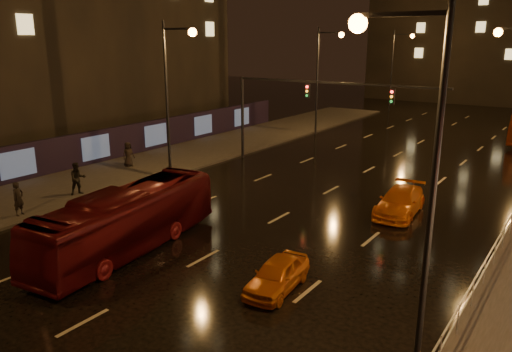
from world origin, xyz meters
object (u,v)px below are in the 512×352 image
Objects in this scene: taxi_near at (277,275)px; pedestrian_b at (78,179)px; bus_red at (127,220)px; pedestrian_c at (128,154)px; pedestrian_a at (18,199)px; taxi_far at (400,202)px.

taxi_near is 1.82× the size of pedestrian_b.
bus_red is 5.65× the size of pedestrian_c.
pedestrian_a is 10.70m from pedestrian_c.
pedestrian_b reaches higher than pedestrian_a.
bus_red is 14.77m from pedestrian_c.
taxi_far is (8.12, 11.29, -0.70)m from bus_red.
pedestrian_a reaches higher than pedestrian_c.
pedestrian_a is (-15.90, -11.68, 0.35)m from taxi_far.
pedestrian_a is at bearing -148.76° from taxi_far.
pedestrian_a is at bearing 175.55° from bus_red.
pedestrian_b is (-15.53, 2.91, 0.51)m from taxi_near.
pedestrian_c is (-19.17, -1.49, 0.35)m from taxi_far.
taxi_far is 18.16m from pedestrian_b.
bus_red is at bearing -100.06° from pedestrian_a.
bus_red is at bearing -120.36° from pedestrian_c.
pedestrian_b is at bearing -159.90° from taxi_far.
taxi_far is at bearing -74.35° from pedestrian_c.
taxi_near is 15.81m from pedestrian_b.
pedestrian_b is (-16.43, -7.72, 0.42)m from taxi_far.
bus_red is 2.12× the size of taxi_far.
taxi_far reaches higher than taxi_near.
bus_red reaches higher than taxi_near.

